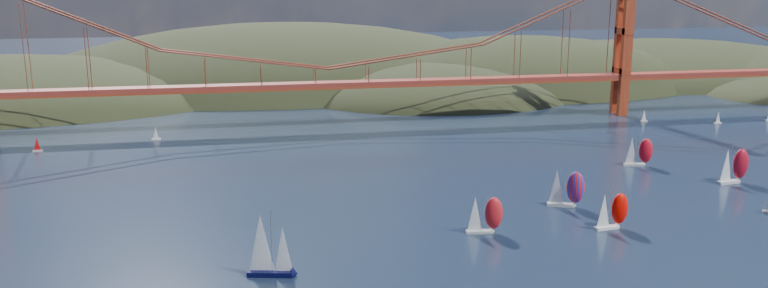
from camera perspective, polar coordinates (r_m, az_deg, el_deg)
The scene contains 12 objects.
headlands at distance 391.37m, azimuth 0.60°, elevation 2.75°, with size 725.00×225.00×96.00m.
bridge at distance 281.61m, azimuth -4.68°, elevation 7.83°, with size 552.00×12.00×55.00m.
sloop_navy at distance 147.09m, azimuth -8.87°, elevation -7.70°, with size 9.26×6.06×13.79m.
racer_0 at distance 170.18m, azimuth 7.62°, elevation -5.31°, with size 8.41×3.90×9.50m.
racer_1 at distance 179.16m, azimuth 16.94°, elevation -4.85°, with size 8.34×3.88×9.42m.
racer_3 at distance 238.84m, azimuth 18.80°, elevation -0.52°, with size 8.56×4.50×9.60m.
racer_4 at distance 229.07m, azimuth 25.07°, elevation -1.46°, with size 9.73×4.69×10.97m.
racer_rwb at distance 192.64m, azimuth 13.66°, elevation -3.25°, with size 9.28×6.26×10.39m.
distant_boat_2 at distance 269.37m, azimuth -24.93°, elevation -0.02°, with size 3.00×2.00×4.70m.
distant_boat_3 at distance 272.74m, azimuth -17.00°, elevation 0.79°, with size 3.00×2.00×4.70m.
distant_boat_4 at distance 309.88m, azimuth 19.20°, elevation 2.06°, with size 3.00×2.00×4.70m.
distant_boat_5 at distance 316.10m, azimuth 24.11°, elevation 1.84°, with size 3.00×2.00×4.70m.
Camera 1 is at (-33.40, -98.64, 57.96)m, focal length 35.00 mm.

